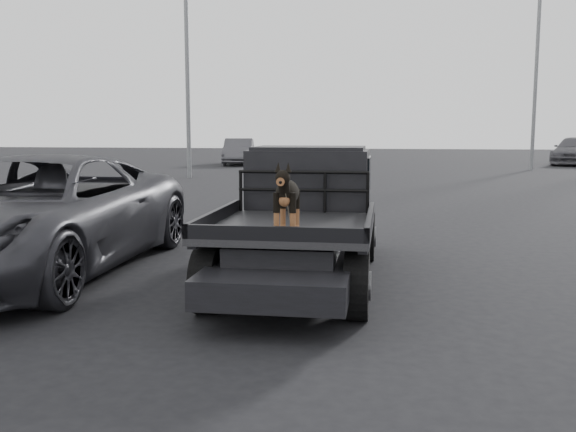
# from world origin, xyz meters

# --- Properties ---
(ground) EXTENTS (120.00, 120.00, 0.00)m
(ground) POSITION_xyz_m (0.00, 0.00, 0.00)
(ground) COLOR black
(ground) RESTS_ON ground
(flatbed_ute) EXTENTS (2.00, 5.40, 0.92)m
(flatbed_ute) POSITION_xyz_m (0.62, 1.33, 0.46)
(flatbed_ute) COLOR black
(flatbed_ute) RESTS_ON ground
(ute_cab) EXTENTS (1.72, 1.30, 0.88)m
(ute_cab) POSITION_xyz_m (0.62, 2.28, 1.36)
(ute_cab) COLOR black
(ute_cab) RESTS_ON flatbed_ute
(headache_rack) EXTENTS (1.80, 0.08, 0.55)m
(headache_rack) POSITION_xyz_m (0.62, 1.53, 1.20)
(headache_rack) COLOR black
(headache_rack) RESTS_ON flatbed_ute
(dog) EXTENTS (0.32, 0.60, 0.74)m
(dog) POSITION_xyz_m (0.66, -0.13, 1.29)
(dog) COLOR black
(dog) RESTS_ON flatbed_ute
(parked_suv) EXTENTS (2.86, 6.10, 1.69)m
(parked_suv) POSITION_xyz_m (-3.19, 1.21, 0.84)
(parked_suv) COLOR #323238
(parked_suv) RESTS_ON ground
(distant_car_a) EXTENTS (2.29, 4.75, 1.50)m
(distant_car_a) POSITION_xyz_m (-6.66, 29.05, 0.75)
(distant_car_a) COLOR #47464B
(distant_car_a) RESTS_ON ground
(distant_car_b) EXTENTS (4.07, 5.80, 1.56)m
(distant_car_b) POSITION_xyz_m (12.50, 31.85, 0.78)
(distant_car_b) COLOR #4C4B51
(distant_car_b) RESTS_ON ground
(floodlight_near) EXTENTS (1.08, 0.28, 13.28)m
(floodlight_near) POSITION_xyz_m (-6.46, 18.94, 7.23)
(floodlight_near) COLOR slate
(floodlight_near) RESTS_ON ground
(floodlight_mid) EXTENTS (1.08, 0.28, 14.43)m
(floodlight_mid) POSITION_xyz_m (8.93, 26.36, 7.81)
(floodlight_mid) COLOR slate
(floodlight_mid) RESTS_ON ground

